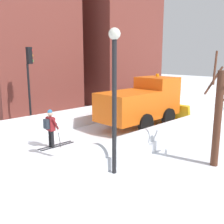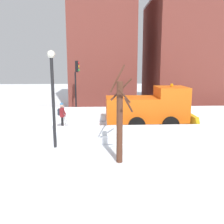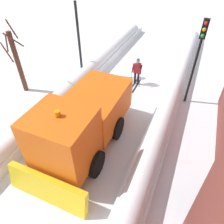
{
  "view_description": "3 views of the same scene",
  "coord_description": "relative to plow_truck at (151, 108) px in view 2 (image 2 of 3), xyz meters",
  "views": [
    {
      "loc": [
        9.89,
        -4.09,
        4.14
      ],
      "look_at": [
        0.85,
        4.69,
        1.47
      ],
      "focal_mm": 41.75,
      "sensor_mm": 36.0,
      "label": 1
    },
    {
      "loc": [
        16.41,
        4.49,
        4.39
      ],
      "look_at": [
        0.55,
        5.34,
        1.3
      ],
      "focal_mm": 39.48,
      "sensor_mm": 36.0,
      "label": 2
    },
    {
      "loc": [
        -3.58,
        13.44,
        7.36
      ],
      "look_at": [
        -0.5,
        6.28,
        0.91
      ],
      "focal_mm": 33.35,
      "sensor_mm": 36.0,
      "label": 3
    }
  ],
  "objects": [
    {
      "name": "ground_plane",
      "position": [
        -0.1,
        1.99,
        -1.48
      ],
      "size": [
        80.0,
        80.0,
        0.0
      ],
      "primitive_type": "plane",
      "color": "white"
    },
    {
      "name": "snowbank_left",
      "position": [
        -2.97,
        1.99,
        -1.01
      ],
      "size": [
        1.1,
        36.0,
        1.06
      ],
      "color": "white",
      "rests_on": "ground"
    },
    {
      "name": "snowbank_right",
      "position": [
        2.76,
        1.99,
        -1.07
      ],
      "size": [
        1.1,
        36.0,
        0.97
      ],
      "color": "white",
      "rests_on": "ground"
    },
    {
      "name": "building_brick_near",
      "position": [
        -9.16,
        -3.17,
        7.73
      ],
      "size": [
        7.31,
        6.23,
        18.41
      ],
      "color": "brown",
      "rests_on": "ground"
    },
    {
      "name": "building_brick_mid",
      "position": [
        -9.16,
        5.09,
        3.87
      ],
      "size": [
        9.05,
        6.8,
        10.68
      ],
      "color": "brown",
      "rests_on": "ground"
    },
    {
      "name": "plow_truck",
      "position": [
        0.0,
        0.0,
        0.0
      ],
      "size": [
        3.2,
        5.98,
        3.12
      ],
      "color": "orange",
      "rests_on": "ground"
    },
    {
      "name": "skier",
      "position": [
        -0.47,
        -6.07,
        -0.48
      ],
      "size": [
        0.62,
        1.8,
        1.81
      ],
      "color": "black",
      "rests_on": "ground"
    },
    {
      "name": "traffic_light_pole",
      "position": [
        -3.72,
        -5.29,
        1.78
      ],
      "size": [
        0.28,
        0.42,
        4.66
      ],
      "color": "black",
      "rests_on": "ground"
    },
    {
      "name": "street_lamp",
      "position": [
        3.51,
        -5.89,
        1.75
      ],
      "size": [
        0.4,
        0.4,
        5.08
      ],
      "color": "black",
      "rests_on": "ground"
    },
    {
      "name": "bare_tree_near",
      "position": [
        5.73,
        -2.6,
        0.49
      ],
      "size": [
        1.15,
        1.09,
        4.37
      ],
      "color": "#502D1E",
      "rests_on": "ground"
    }
  ]
}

